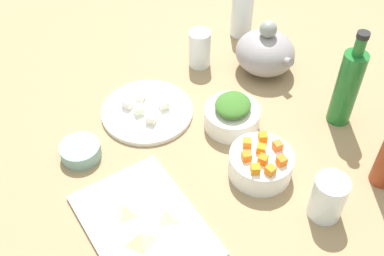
{
  "coord_description": "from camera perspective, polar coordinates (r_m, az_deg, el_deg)",
  "views": [
    {
      "loc": [
        57.74,
        -44.33,
        83.06
      ],
      "look_at": [
        0.0,
        0.0,
        8.0
      ],
      "focal_mm": 43.94,
      "sensor_mm": 36.0,
      "label": 1
    }
  ],
  "objects": [
    {
      "name": "carrot_cube_6",
      "position": [
        0.99,
        8.38,
        -2.51
      ],
      "size": [
        2.51,
        2.51,
        1.8
      ],
      "primitive_type": "cube",
      "rotation": [
        0.0,
        0.0,
        2.19
      ],
      "color": "orange",
      "rests_on": "bowl_carrots"
    },
    {
      "name": "cutting_board",
      "position": [
        0.95,
        -5.83,
        -11.62
      ],
      "size": [
        30.34,
        22.84,
        1.0
      ],
      "primitive_type": "cube",
      "rotation": [
        0.0,
        0.0,
        -0.08
      ],
      "color": "silver",
      "rests_on": "tabletop"
    },
    {
      "name": "bowl_carrots",
      "position": [
        1.02,
        8.32,
        -4.34
      ],
      "size": [
        13.72,
        13.72,
        5.57
      ],
      "primitive_type": "cylinder",
      "color": "white",
      "rests_on": "tabletop"
    },
    {
      "name": "tofu_cube_2",
      "position": [
        1.11,
        -5.02,
        1.12
      ],
      "size": [
        3.09,
        3.09,
        2.2
      ],
      "primitive_type": "cube",
      "rotation": [
        0.0,
        0.0,
        2.24
      ],
      "color": "white",
      "rests_on": "plate_tofu"
    },
    {
      "name": "dumpling_2",
      "position": [
        0.91,
        -6.25,
        -13.06
      ],
      "size": [
        6.01,
        6.31,
        2.86
      ],
      "primitive_type": "pyramid",
      "rotation": [
        0.0,
        0.0,
        4.38
      ],
      "color": "beige",
      "rests_on": "cutting_board"
    },
    {
      "name": "drinking_glass_0",
      "position": [
        1.27,
        0.93,
        9.61
      ],
      "size": [
        5.89,
        5.89,
        10.26
      ],
      "primitive_type": "cylinder",
      "color": "white",
      "rests_on": "tabletop"
    },
    {
      "name": "carrot_cube_0",
      "position": [
        1.01,
        10.36,
        -2.11
      ],
      "size": [
        2.21,
        2.21,
        1.8
      ],
      "primitive_type": "cube",
      "rotation": [
        0.0,
        0.0,
        2.87
      ],
      "color": "orange",
      "rests_on": "bowl_carrots"
    },
    {
      "name": "dumpling_1",
      "position": [
        0.94,
        -3.21,
        -10.19
      ],
      "size": [
        6.27,
        5.88,
        2.24
      ],
      "primitive_type": "pyramid",
      "rotation": [
        0.0,
        0.0,
        0.32
      ],
      "color": "beige",
      "rests_on": "cutting_board"
    },
    {
      "name": "carrot_cube_5",
      "position": [
        0.98,
        6.63,
        -3.43
      ],
      "size": [
        2.38,
        2.38,
        1.8
      ],
      "primitive_type": "cube",
      "rotation": [
        0.0,
        0.0,
        2.72
      ],
      "color": "orange",
      "rests_on": "bowl_carrots"
    },
    {
      "name": "carrot_cube_4",
      "position": [
        1.02,
        8.59,
        -1.12
      ],
      "size": [
        2.49,
        2.49,
        1.8
      ],
      "primitive_type": "cube",
      "rotation": [
        0.0,
        0.0,
        0.99
      ],
      "color": "orange",
      "rests_on": "bowl_carrots"
    },
    {
      "name": "teapot",
      "position": [
        1.26,
        8.9,
        9.1
      ],
      "size": [
        17.37,
        15.27,
        14.94
      ],
      "color": "gray",
      "rests_on": "tabletop"
    },
    {
      "name": "dumpling_0",
      "position": [
        0.95,
        -8.06,
        -9.75
      ],
      "size": [
        5.68,
        5.59,
        2.36
      ],
      "primitive_type": "pyramid",
      "rotation": [
        0.0,
        0.0,
        0.5
      ],
      "color": "beige",
      "rests_on": "cutting_board"
    },
    {
      "name": "bowl_small_side",
      "position": [
        1.07,
        -13.38,
        -2.71
      ],
      "size": [
        9.0,
        9.0,
        3.29
      ],
      "primitive_type": "cylinder",
      "color": "#779F97",
      "rests_on": "tabletop"
    },
    {
      "name": "drinking_glass_1",
      "position": [
        1.38,
        6.1,
        13.7
      ],
      "size": [
        6.22,
        6.22,
        13.86
      ],
      "primitive_type": "cylinder",
      "color": "white",
      "rests_on": "tabletop"
    },
    {
      "name": "tofu_cube_4",
      "position": [
        1.15,
        -7.84,
        2.95
      ],
      "size": [
        2.75,
        2.75,
        2.2
      ],
      "primitive_type": "cube",
      "rotation": [
        0.0,
        0.0,
        0.3
      ],
      "color": "silver",
      "rests_on": "plate_tofu"
    },
    {
      "name": "tofu_cube_3",
      "position": [
        1.17,
        -6.32,
        3.99
      ],
      "size": [
        3.06,
        3.06,
        2.2
      ],
      "primitive_type": "cube",
      "rotation": [
        0.0,
        0.0,
        2.17
      ],
      "color": "white",
      "rests_on": "plate_tofu"
    },
    {
      "name": "chopped_greens_mound",
      "position": [
        1.08,
        5.0,
        2.82
      ],
      "size": [
        12.09,
        12.35,
        2.88
      ],
      "primitive_type": "ellipsoid",
      "rotation": [
        0.0,
        0.0,
        2.17
      ],
      "color": "#386A25",
      "rests_on": "bowl_greens"
    },
    {
      "name": "carrot_cube_1",
      "position": [
        0.98,
        10.83,
        -3.93
      ],
      "size": [
        2.1,
        2.1,
        1.8
      ],
      "primitive_type": "cube",
      "rotation": [
        0.0,
        0.0,
        1.39
      ],
      "color": "orange",
      "rests_on": "bowl_carrots"
    },
    {
      "name": "plate_tofu",
      "position": [
        1.15,
        -5.45,
        2.03
      ],
      "size": [
        22.28,
        22.28,
        1.2
      ],
      "primitive_type": "cylinder",
      "color": "white",
      "rests_on": "tabletop"
    },
    {
      "name": "bowl_greens",
      "position": [
        1.11,
        4.87,
        1.31
      ],
      "size": [
        13.12,
        13.12,
        5.15
      ],
      "primitive_type": "cylinder",
      "color": "white",
      "rests_on": "tabletop"
    },
    {
      "name": "carrot_cube_2",
      "position": [
        1.0,
        6.71,
        -1.83
      ],
      "size": [
        2.54,
        2.54,
        1.8
      ],
      "primitive_type": "cube",
      "rotation": [
        0.0,
        0.0,
        0.86
      ],
      "color": "orange",
      "rests_on": "bowl_carrots"
    },
    {
      "name": "carrot_cube_8",
      "position": [
        0.96,
        7.7,
        -4.97
      ],
      "size": [
        2.49,
        2.49,
        1.8
      ],
      "primitive_type": "cube",
      "rotation": [
        0.0,
        0.0,
        2.57
      ],
      "color": "orange",
      "rests_on": "bowl_carrots"
    },
    {
      "name": "tofu_cube_1",
      "position": [
        1.13,
        -6.5,
        2.22
      ],
      "size": [
        2.77,
        2.77,
        2.2
      ],
      "primitive_type": "cube",
      "rotation": [
        0.0,
        0.0,
        1.26
      ],
      "color": "white",
      "rests_on": "plate_tofu"
    },
    {
      "name": "carrot_cube_7",
      "position": [
        0.96,
        9.51,
        -5.08
      ],
      "size": [
        1.96,
        1.96,
        1.8
      ],
      "primitive_type": "cube",
      "rotation": [
        0.0,
        0.0,
        0.09
      ],
      "color": "orange",
      "rests_on": "bowl_carrots"
    },
    {
      "name": "carrot_cube_3",
      "position": [
        0.98,
        8.61,
        -3.8
      ],
      "size": [
        2.37,
        2.37,
        1.8
      ],
      "primitive_type": "cube",
      "rotation": [
        0.0,
        0.0,
        0.41
      ],
      "color": "orange",
      "rests_on": "bowl_carrots"
    },
    {
      "name": "drinking_glass_2",
      "position": [
        0.96,
        16.18,
        -8.12
      ],
      "size": [
        6.77,
        6.77,
        9.94
      ],
      "primitive_type": "cylinder",
      "color": "white",
      "rests_on": "tabletop"
    },
    {
      "name": "tabletop",
      "position": [
        1.09,
        0.0,
        -2.37
      ],
      "size": [
        190.0,
        190.0,
        3.0
      ],
      "primitive_type": "cube",
      "color": "#967B56",
      "rests_on": "ground"
    },
    {
      "name": "bottle_0",
      "position": [
        1.12,
        18.34,
        4.83
      ],
      "size": [
        5.47,
        5.47,
        24.79
      ],
      "color": "#206D2A",
      "rests_on": "tabletop"
    },
    {
      "name": "tofu_cube_0",
      "position": [
        1.14,
        -3.41,
        2.88
      ],
      "size": [
        2.73,
        2.73,
        2.2
      ],
      "primitive_type": "cube",
      "rotation": [
        0.0,
        0.0,
        1.28
      ],
      "color": "white",
      "rests_on": "plate_tofu"
    }
  ]
}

